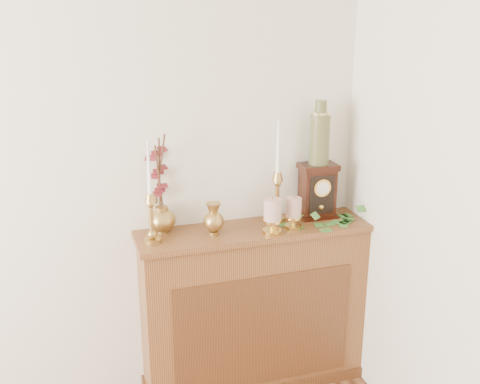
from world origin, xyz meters
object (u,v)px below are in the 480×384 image
object	(u,v)px
candlestick_center	(277,189)
bud_vase	(214,219)
mantel_clock	(317,191)
ginger_jar	(159,187)
ceramic_vase	(320,136)
candlestick_left	(151,210)

from	to	relation	value
candlestick_center	bud_vase	xyz separation A→B (m)	(-0.37, -0.09, -0.10)
bud_vase	mantel_clock	world-z (taller)	mantel_clock
ginger_jar	mantel_clock	xyz separation A→B (m)	(0.84, -0.06, -0.09)
candlestick_center	ginger_jar	distance (m)	0.62
candlestick_center	ceramic_vase	world-z (taller)	ceramic_vase
ceramic_vase	mantel_clock	bearing A→B (deg)	-91.36
candlestick_center	mantel_clock	world-z (taller)	candlestick_center
bud_vase	ginger_jar	distance (m)	0.32
ceramic_vase	bud_vase	bearing A→B (deg)	-171.62
bud_vase	ginger_jar	world-z (taller)	ginger_jar
ginger_jar	mantel_clock	distance (m)	0.85
candlestick_left	ceramic_vase	distance (m)	0.96
candlestick_left	mantel_clock	size ratio (longest dim) A/B	1.72
candlestick_center	mantel_clock	distance (m)	0.23
bud_vase	ceramic_vase	bearing A→B (deg)	8.38
candlestick_left	bud_vase	size ratio (longest dim) A/B	3.05
candlestick_left	mantel_clock	bearing A→B (deg)	5.81
candlestick_center	mantel_clock	size ratio (longest dim) A/B	1.85
candlestick_left	candlestick_center	world-z (taller)	candlestick_center
bud_vase	ceramic_vase	distance (m)	0.71
candlestick_center	mantel_clock	bearing A→B (deg)	-1.56
candlestick_center	ceramic_vase	bearing A→B (deg)	-0.88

